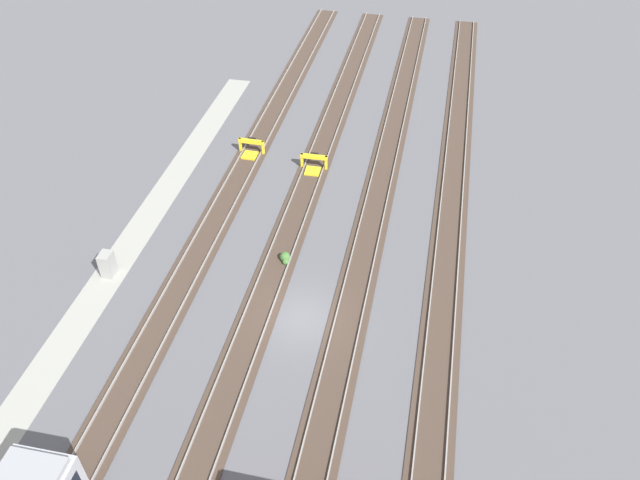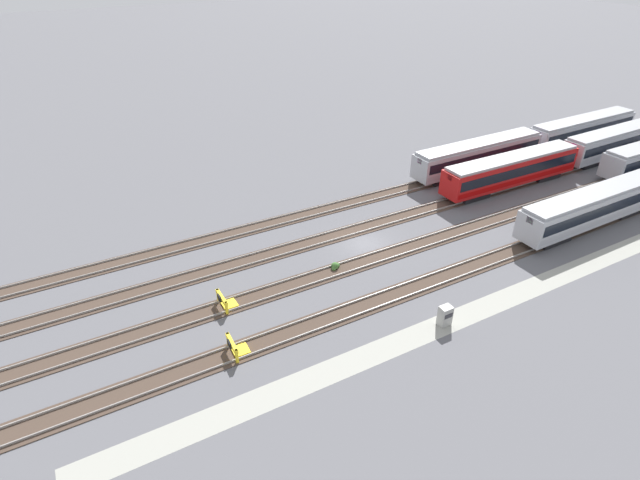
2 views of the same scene
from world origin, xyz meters
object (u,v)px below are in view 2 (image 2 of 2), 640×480
at_px(subway_car_front_row_right_inner, 582,130).
at_px(weed_clump, 335,266).
at_px(subway_car_back_row_leftmost, 511,170).
at_px(subway_car_front_row_leftmost, 478,155).
at_px(bumper_stop_near_inner_track, 225,301).
at_px(electrical_cabinet, 445,316).
at_px(subway_car_front_row_left_inner, 592,207).
at_px(subway_car_front_row_centre, 618,141).
at_px(bumper_stop_nearest_track, 236,347).

relative_size(subway_car_front_row_right_inner, weed_clump, 19.61).
distance_m(subway_car_front_row_right_inner, subway_car_back_row_leftmost, 19.52).
xyz_separation_m(subway_car_front_row_leftmost, bumper_stop_near_inner_track, (-35.26, -10.11, -1.53)).
relative_size(subway_car_back_row_leftmost, electrical_cabinet, 11.26).
distance_m(subway_car_front_row_left_inner, bumper_stop_near_inner_track, 35.67).
relative_size(subway_car_front_row_leftmost, electrical_cabinet, 11.27).
bearing_deg(weed_clump, subway_car_front_row_right_inner, 12.42).
distance_m(subway_car_front_row_right_inner, weed_clump, 45.26).
xyz_separation_m(subway_car_front_row_leftmost, subway_car_front_row_right_inner, (18.84, 0.01, 0.00)).
height_order(subway_car_front_row_left_inner, weed_clump, subway_car_front_row_left_inner).
distance_m(subway_car_front_row_centre, bumper_stop_near_inner_track, 54.46).
height_order(subway_car_front_row_right_inner, subway_car_back_row_leftmost, same).
bearing_deg(subway_car_front_row_leftmost, electrical_cabinet, -138.14).
bearing_deg(electrical_cabinet, weed_clump, 108.35).
height_order(subway_car_front_row_leftmost, weed_clump, subway_car_front_row_leftmost).
bearing_deg(subway_car_front_row_right_inner, subway_car_back_row_leftmost, -164.83).
xyz_separation_m(subway_car_front_row_right_inner, subway_car_back_row_leftmost, (-18.84, -5.11, 0.00)).
bearing_deg(bumper_stop_nearest_track, weed_clump, 26.47).
bearing_deg(subway_car_front_row_centre, subway_car_front_row_right_inner, 91.08).
relative_size(subway_car_front_row_leftmost, subway_car_front_row_left_inner, 1.00).
relative_size(subway_car_front_row_right_inner, electrical_cabinet, 11.27).
height_order(subway_car_front_row_left_inner, bumper_stop_near_inner_track, subway_car_front_row_left_inner).
xyz_separation_m(subway_car_front_row_right_inner, bumper_stop_nearest_track, (-55.16, -15.20, -1.53)).
height_order(bumper_stop_near_inner_track, weed_clump, bumper_stop_near_inner_track).
distance_m(subway_car_front_row_left_inner, subway_car_back_row_leftmost, 10.13).
relative_size(subway_car_back_row_leftmost, bumper_stop_nearest_track, 8.98).
xyz_separation_m(subway_car_front_row_leftmost, subway_car_front_row_centre, (18.93, -5.01, 0.00)).
height_order(subway_car_front_row_centre, electrical_cabinet, subway_car_front_row_centre).
distance_m(subway_car_front_row_centre, weed_clump, 44.55).
bearing_deg(bumper_stop_nearest_track, subway_car_back_row_leftmost, 15.53).
xyz_separation_m(electrical_cabinet, weed_clump, (-3.32, 10.01, -0.56)).
relative_size(subway_car_front_row_centre, bumper_stop_near_inner_track, 9.00).
relative_size(bumper_stop_nearest_track, electrical_cabinet, 1.25).
xyz_separation_m(subway_car_front_row_leftmost, subway_car_back_row_leftmost, (-0.00, -5.10, 0.00)).
xyz_separation_m(bumper_stop_near_inner_track, weed_clump, (9.93, 0.39, -0.27)).
height_order(subway_car_back_row_leftmost, bumper_stop_nearest_track, subway_car_back_row_leftmost).
xyz_separation_m(subway_car_front_row_leftmost, electrical_cabinet, (-22.01, -19.72, -1.24)).
relative_size(subway_car_front_row_left_inner, subway_car_front_row_right_inner, 1.00).
xyz_separation_m(subway_car_front_row_right_inner, weed_clump, (-44.17, -9.73, -1.80)).
bearing_deg(electrical_cabinet, subway_car_back_row_leftmost, 33.60).
bearing_deg(weed_clump, subway_car_front_row_left_inner, -12.27).
relative_size(subway_car_front_row_leftmost, weed_clump, 19.60).
distance_m(electrical_cabinet, weed_clump, 10.56).
distance_m(subway_car_front_row_leftmost, weed_clump, 27.19).
xyz_separation_m(subway_car_front_row_left_inner, subway_car_front_row_right_inner, (18.84, 15.24, 0.00)).
relative_size(subway_car_front_row_right_inner, bumper_stop_nearest_track, 8.99).
height_order(subway_car_front_row_leftmost, subway_car_front_row_right_inner, same).
xyz_separation_m(subway_car_back_row_leftmost, weed_clump, (-25.33, -4.62, -1.80)).
distance_m(bumper_stop_nearest_track, weed_clump, 12.28).
distance_m(subway_car_front_row_right_inner, electrical_cabinet, 45.39).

